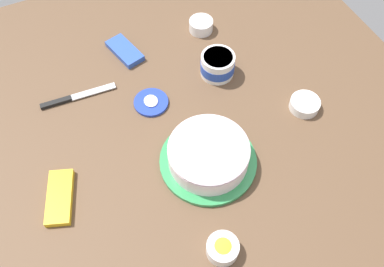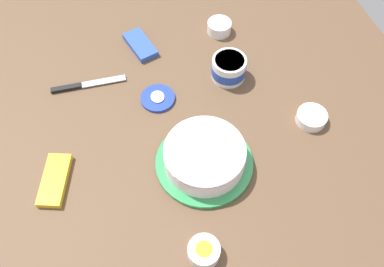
# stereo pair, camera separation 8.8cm
# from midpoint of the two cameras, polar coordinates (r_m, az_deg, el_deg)

# --- Properties ---
(ground_plane) EXTENTS (1.54, 1.54, 0.00)m
(ground_plane) POSITION_cam_midpoint_polar(r_m,az_deg,el_deg) (1.23, 1.20, 0.68)
(ground_plane) COLOR brown
(frosted_cake) EXTENTS (0.27, 0.27, 0.09)m
(frosted_cake) POSITION_cam_midpoint_polar(r_m,az_deg,el_deg) (1.13, 4.00, -3.33)
(frosted_cake) COLOR #339351
(frosted_cake) RESTS_ON ground_plane
(frosting_tub) EXTENTS (0.11, 0.11, 0.08)m
(frosting_tub) POSITION_cam_midpoint_polar(r_m,az_deg,el_deg) (1.33, 7.03, 8.87)
(frosting_tub) COLOR white
(frosting_tub) RESTS_ON ground_plane
(frosting_tub_lid) EXTENTS (0.11, 0.11, 0.02)m
(frosting_tub_lid) POSITION_cam_midpoint_polar(r_m,az_deg,el_deg) (1.28, -2.79, 4.80)
(frosting_tub_lid) COLOR #233DAD
(frosting_tub_lid) RESTS_ON ground_plane
(spreading_knife) EXTENTS (0.03, 0.24, 0.01)m
(spreading_knife) POSITION_cam_midpoint_polar(r_m,az_deg,el_deg) (1.35, -13.16, 6.39)
(spreading_knife) COLOR silver
(spreading_knife) RESTS_ON ground_plane
(sprinkle_bowl_yellow) EXTENTS (0.08, 0.08, 0.04)m
(sprinkle_bowl_yellow) POSITION_cam_midpoint_polar(r_m,az_deg,el_deg) (1.04, 4.17, -16.03)
(sprinkle_bowl_yellow) COLOR white
(sprinkle_bowl_yellow) RESTS_ON ground_plane
(sprinkle_bowl_green) EXTENTS (0.08, 0.08, 0.04)m
(sprinkle_bowl_green) POSITION_cam_midpoint_polar(r_m,az_deg,el_deg) (1.48, 5.55, 14.37)
(sprinkle_bowl_green) COLOR white
(sprinkle_bowl_green) RESTS_ON ground_plane
(sprinkle_bowl_pink) EXTENTS (0.09, 0.09, 0.03)m
(sprinkle_bowl_pink) POSITION_cam_midpoint_polar(r_m,az_deg,el_deg) (1.29, 18.06, 2.02)
(sprinkle_bowl_pink) COLOR white
(sprinkle_bowl_pink) RESTS_ON ground_plane
(candy_box_lower) EXTENTS (0.15, 0.10, 0.02)m
(candy_box_lower) POSITION_cam_midpoint_polar(r_m,az_deg,el_deg) (1.43, -5.37, 11.99)
(candy_box_lower) COLOR #2D51B2
(candy_box_lower) RESTS_ON ground_plane
(candy_box_upper) EXTENTS (0.17, 0.11, 0.02)m
(candy_box_upper) POSITION_cam_midpoint_polar(r_m,az_deg,el_deg) (1.18, -16.38, -6.32)
(candy_box_upper) COLOR yellow
(candy_box_upper) RESTS_ON ground_plane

